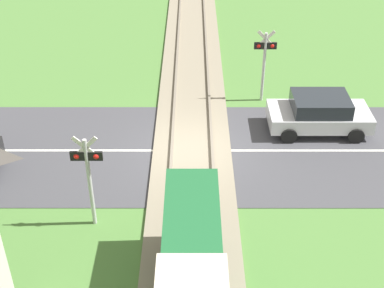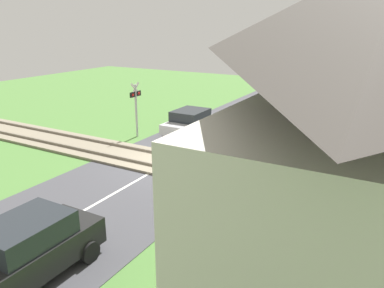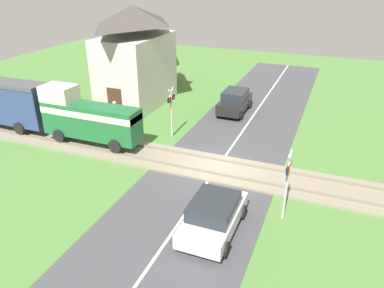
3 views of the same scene
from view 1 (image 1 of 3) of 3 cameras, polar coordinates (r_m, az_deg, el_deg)
ground_plane at (r=19.27m, az=0.00°, el=-0.75°), size 60.00×60.00×0.00m
road_surface at (r=19.26m, az=0.00°, el=-0.73°), size 48.00×6.40×0.02m
track_bed at (r=19.23m, az=0.00°, el=-0.58°), size 2.80×48.00×0.24m
car_near_crossing at (r=20.65m, az=13.41°, el=3.24°), size 3.78×1.97×1.44m
crossing_signal_west_approach at (r=21.89m, az=7.75°, el=9.24°), size 0.90×0.18×3.08m
crossing_signal_east_approach at (r=15.25m, az=-11.02°, el=-2.68°), size 0.90×0.18×3.08m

